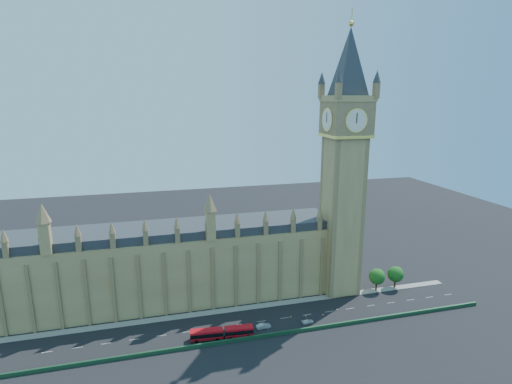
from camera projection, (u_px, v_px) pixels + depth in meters
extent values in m
plane|color=black|center=(250.00, 323.00, 129.51)|extent=(400.00, 400.00, 0.00)
cube|color=#997D4A|center=(166.00, 268.00, 141.18)|extent=(120.00, 20.00, 25.00)
cube|color=#2D3035|center=(164.00, 231.00, 137.94)|extent=(120.00, 18.00, 3.00)
cube|color=#997D4A|center=(341.00, 217.00, 145.31)|extent=(12.00, 12.00, 58.00)
cube|color=olive|center=(346.00, 119.00, 137.21)|extent=(14.00, 14.00, 12.00)
cylinder|color=silver|center=(356.00, 120.00, 130.48)|extent=(7.20, 0.30, 7.20)
cube|color=#997D4A|center=(347.00, 98.00, 135.59)|extent=(14.50, 14.50, 2.00)
pyramid|color=#2D3035|center=(351.00, 26.00, 130.27)|extent=(20.59, 20.59, 22.00)
sphere|color=#F2C64C|center=(351.00, 24.00, 130.08)|extent=(1.80, 1.80, 1.80)
cube|color=#1E4C2D|center=(257.00, 337.00, 120.90)|extent=(160.00, 0.60, 1.20)
cube|color=gray|center=(243.00, 308.00, 138.43)|extent=(160.00, 3.00, 0.16)
cylinder|color=#382619|center=(376.00, 285.00, 151.24)|extent=(0.70, 0.70, 4.00)
sphere|color=#154E17|center=(377.00, 277.00, 150.43)|extent=(6.00, 6.00, 6.00)
sphere|color=#154E17|center=(378.00, 275.00, 150.77)|extent=(4.38, 4.38, 4.38)
cylinder|color=#382619|center=(395.00, 283.00, 153.20)|extent=(0.70, 0.70, 4.00)
sphere|color=#154E17|center=(396.00, 274.00, 152.39)|extent=(6.00, 6.00, 6.00)
sphere|color=#154E17|center=(397.00, 272.00, 152.73)|extent=(4.38, 4.38, 4.38)
cube|color=red|center=(207.00, 335.00, 120.26)|extent=(9.92, 3.54, 3.24)
cube|color=red|center=(239.00, 332.00, 121.86)|extent=(8.84, 3.44, 3.24)
cube|color=black|center=(207.00, 334.00, 120.17)|extent=(9.97, 3.59, 1.23)
cube|color=black|center=(239.00, 331.00, 121.77)|extent=(8.89, 3.50, 1.23)
cylinder|color=black|center=(222.00, 334.00, 121.05)|extent=(1.07, 2.66, 2.59)
cylinder|color=black|center=(196.00, 342.00, 118.71)|extent=(1.10, 0.42, 1.08)
cylinder|color=black|center=(196.00, 336.00, 121.30)|extent=(1.10, 0.42, 1.08)
cylinder|color=black|center=(217.00, 340.00, 119.72)|extent=(1.10, 0.42, 1.08)
cylinder|color=black|center=(217.00, 334.00, 122.31)|extent=(1.10, 0.42, 1.08)
cylinder|color=black|center=(230.00, 338.00, 120.36)|extent=(1.10, 0.42, 1.08)
cylinder|color=black|center=(229.00, 333.00, 122.95)|extent=(1.10, 0.42, 1.08)
cylinder|color=black|center=(248.00, 336.00, 121.26)|extent=(1.10, 0.42, 1.08)
cylinder|color=black|center=(247.00, 331.00, 123.85)|extent=(1.10, 0.42, 1.08)
imported|color=#393A40|center=(246.00, 327.00, 126.16)|extent=(4.22, 2.04, 1.39)
imported|color=#AEB0B6|center=(264.00, 326.00, 126.42)|extent=(4.74, 1.91, 1.53)
imported|color=silver|center=(308.00, 322.00, 129.18)|extent=(4.24, 1.98, 1.20)
cube|color=black|center=(306.00, 317.00, 133.22)|extent=(0.42, 0.42, 0.04)
cone|color=#FF600D|center=(306.00, 316.00, 133.15)|extent=(0.46, 0.46, 0.66)
cylinder|color=white|center=(306.00, 316.00, 133.13)|extent=(0.32, 0.32, 0.11)
cube|color=black|center=(291.00, 318.00, 132.59)|extent=(0.46, 0.46, 0.04)
cone|color=orange|center=(291.00, 317.00, 132.50)|extent=(0.51, 0.51, 0.74)
cylinder|color=white|center=(291.00, 316.00, 132.48)|extent=(0.36, 0.36, 0.13)
cube|color=black|center=(323.00, 316.00, 133.80)|extent=(0.48, 0.48, 0.04)
cone|color=#FF380D|center=(323.00, 315.00, 133.72)|extent=(0.52, 0.52, 0.72)
cylinder|color=white|center=(323.00, 314.00, 133.70)|extent=(0.35, 0.35, 0.12)
cube|color=black|center=(337.00, 311.00, 136.97)|extent=(0.50, 0.50, 0.04)
cone|color=orange|center=(337.00, 310.00, 136.90)|extent=(0.55, 0.55, 0.67)
cylinder|color=white|center=(337.00, 310.00, 136.87)|extent=(0.32, 0.32, 0.11)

